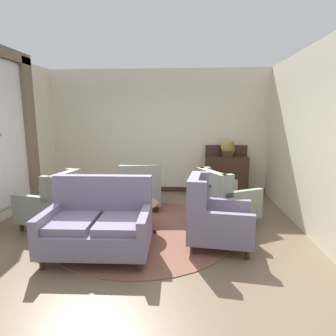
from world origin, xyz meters
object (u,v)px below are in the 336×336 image
porcelain_vase (135,195)px  armchair_far_left (225,200)px  coffee_table (134,209)px  side_table (208,198)px  gramophone (230,146)px  armchair_back_corner (53,203)px  sideboard (226,173)px  armchair_near_sideboard (213,218)px  armchair_beside_settee (141,189)px  settee (98,225)px

porcelain_vase → armchair_far_left: (1.49, 0.66, -0.26)m
coffee_table → armchair_far_left: 1.64m
coffee_table → side_table: size_ratio=1.06×
gramophone → porcelain_vase: bearing=-127.8°
coffee_table → armchair_back_corner: size_ratio=0.82×
coffee_table → sideboard: bearing=53.0°
armchair_near_sideboard → coffee_table: bearing=80.0°
side_table → porcelain_vase: bearing=-152.2°
armchair_beside_settee → armchair_near_sideboard: (1.33, -1.62, 0.02)m
coffee_table → porcelain_vase: (0.03, -0.06, 0.26)m
armchair_far_left → armchair_near_sideboard: 1.02m
porcelain_vase → sideboard: 2.99m
armchair_back_corner → armchair_far_left: size_ratio=0.85×
armchair_back_corner → armchair_near_sideboard: size_ratio=0.93×
armchair_near_sideboard → gramophone: bearing=-5.8°
porcelain_vase → armchair_near_sideboard: size_ratio=0.36×
settee → side_table: (1.58, 1.29, 0.03)m
porcelain_vase → armchair_far_left: 1.65m
porcelain_vase → armchair_back_corner: bearing=171.2°
settee → armchair_near_sideboard: settee is taller
armchair_near_sideboard → porcelain_vase: bearing=82.1°
porcelain_vase → armchair_far_left: bearing=24.0°
armchair_back_corner → armchair_beside_settee: bearing=140.9°
porcelain_vase → armchair_back_corner: (-1.46, 0.23, -0.25)m
armchair_back_corner → side_table: 2.68m
armchair_back_corner → side_table: armchair_back_corner is taller
gramophone → armchair_back_corner: bearing=-147.2°
side_table → gramophone: 1.95m
armchair_beside_settee → armchair_near_sideboard: armchair_near_sideboard is taller
armchair_back_corner → sideboard: size_ratio=0.81×
armchair_beside_settee → gramophone: (1.93, 1.03, 0.79)m
gramophone → side_table: bearing=-109.7°
armchair_beside_settee → armchair_near_sideboard: 2.10m
armchair_beside_settee → sideboard: size_ratio=0.83×
porcelain_vase → sideboard: bearing=54.1°
coffee_table → armchair_back_corner: (-1.43, 0.17, 0.01)m
armchair_beside_settee → side_table: (1.32, -0.67, 0.04)m
armchair_near_sideboard → sideboard: bearing=-4.4°
armchair_near_sideboard → side_table: armchair_near_sideboard is taller
armchair_beside_settee → armchair_far_left: bearing=149.9°
settee → sideboard: (2.13, 3.07, 0.12)m
coffee_table → settee: bearing=-116.2°
armchair_near_sideboard → side_table: 0.95m
armchair_back_corner → gramophone: size_ratio=1.78×
porcelain_vase → settee: (-0.38, -0.66, -0.25)m
armchair_back_corner → side_table: bearing=110.7°
settee → armchair_far_left: (1.87, 1.32, -0.00)m
armchair_beside_settee → armchair_far_left: (1.62, -0.64, 0.00)m
settee → armchair_near_sideboard: 1.62m
armchair_back_corner → armchair_near_sideboard: armchair_near_sideboard is taller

